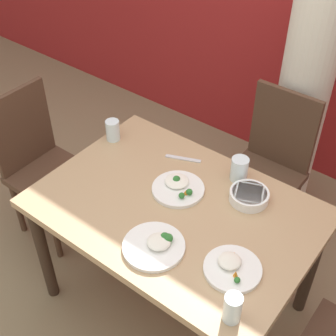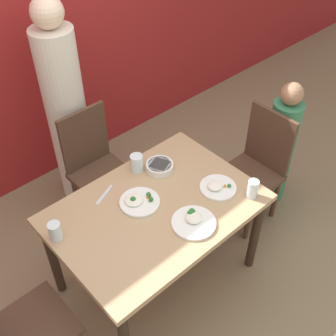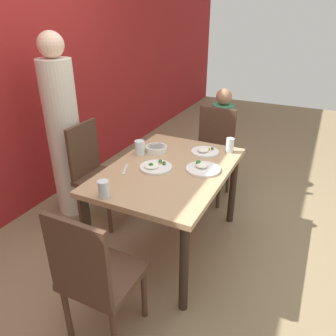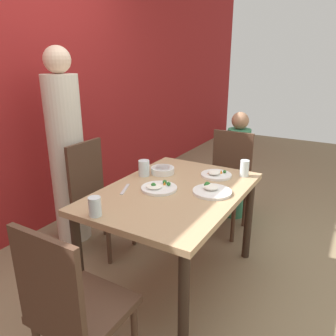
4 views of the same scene
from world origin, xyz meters
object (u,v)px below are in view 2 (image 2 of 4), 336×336
person_adult (67,115)px  bowl_curry (160,166)px  chair_child_spot (256,166)px  glass_water_tall (253,189)px  plate_rice_adult (139,201)px  person_child (279,148)px  chair_adult_spot (96,165)px

person_adult → bowl_curry: bearing=-79.9°
chair_child_spot → glass_water_tall: (-0.47, -0.30, 0.30)m
bowl_curry → glass_water_tall: 0.61m
chair_child_spot → bowl_curry: size_ratio=5.15×
plate_rice_adult → bowl_curry: bearing=26.0°
plate_rice_adult → person_adult: bearing=82.1°
person_child → plate_rice_adult: 1.32m
person_child → bowl_curry: size_ratio=6.04×
person_child → glass_water_tall: person_child is taller
bowl_curry → plate_rice_adult: size_ratio=0.73×
person_child → plate_rice_adult: person_child is taller
chair_child_spot → person_child: (0.28, -0.00, 0.02)m
person_adult → plate_rice_adult: (-0.14, -1.00, -0.05)m
chair_adult_spot → person_adult: bearing=90.0°
person_child → plate_rice_adult: size_ratio=4.41×
glass_water_tall → person_adult: bearing=106.0°
plate_rice_adult → glass_water_tall: glass_water_tall is taller
chair_adult_spot → bowl_curry: (0.15, -0.54, 0.26)m
plate_rice_adult → chair_adult_spot: bearing=78.6°
bowl_curry → person_child: bearing=-14.6°
bowl_curry → glass_water_tall: glass_water_tall is taller
chair_adult_spot → bowl_curry: chair_adult_spot is taller
person_adult → bowl_curry: 0.87m
person_adult → glass_water_tall: 1.47m
chair_adult_spot → glass_water_tall: (0.41, -1.10, 0.30)m
chair_child_spot → plate_rice_adult: 1.05m
plate_rice_adult → glass_water_tall: bearing=-37.4°
chair_adult_spot → plate_rice_adult: (-0.14, -0.68, 0.25)m
chair_adult_spot → chair_child_spot: bearing=-42.6°
chair_adult_spot → person_adult: size_ratio=0.55×
person_child → glass_water_tall: bearing=-158.4°
plate_rice_adult → glass_water_tall: 0.69m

